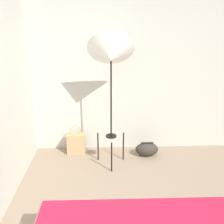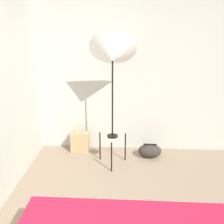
# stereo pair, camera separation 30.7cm
# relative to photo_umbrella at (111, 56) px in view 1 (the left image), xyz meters

# --- Properties ---
(wall_back) EXTENTS (8.00, 0.05, 2.60)m
(wall_back) POSITION_rel_photo_umbrella_xyz_m (0.00, 0.57, -0.34)
(wall_back) COLOR beige
(wall_back) RESTS_ON ground_plane
(photo_umbrella) EXTENTS (0.66, 0.60, 1.98)m
(photo_umbrella) POSITION_rel_photo_umbrella_xyz_m (0.00, 0.00, 0.00)
(photo_umbrella) COLOR black
(photo_umbrella) RESTS_ON ground_plane
(tote_bag) EXTENTS (0.29, 0.16, 0.49)m
(tote_bag) POSITION_rel_photo_umbrella_xyz_m (-0.56, 0.36, -1.46)
(tote_bag) COLOR tan
(tote_bag) RESTS_ON ground_plane
(duffel_bag) EXTENTS (0.37, 0.22, 0.23)m
(duffel_bag) POSITION_rel_photo_umbrella_xyz_m (0.59, 0.23, -1.53)
(duffel_bag) COLOR #332D28
(duffel_bag) RESTS_ON ground_plane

